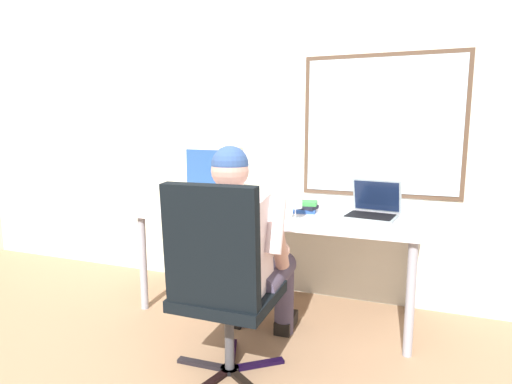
{
  "coord_description": "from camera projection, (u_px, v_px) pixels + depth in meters",
  "views": [
    {
      "loc": [
        1.09,
        -1.06,
        1.29
      ],
      "look_at": [
        0.22,
        1.22,
        0.9
      ],
      "focal_mm": 29.79,
      "sensor_mm": 36.0,
      "label": 1
    }
  ],
  "objects": [
    {
      "name": "crt_monitor",
      "position": [
        214.0,
        173.0,
        2.99
      ],
      "size": [
        0.43,
        0.23,
        0.43
      ],
      "color": "beige",
      "rests_on": "desk"
    },
    {
      "name": "desk",
      "position": [
        276.0,
        220.0,
        2.88
      ],
      "size": [
        1.89,
        0.72,
        0.71
      ],
      "color": "#9394A0",
      "rests_on": "ground"
    },
    {
      "name": "wall_rear",
      "position": [
        270.0,
        125.0,
        3.23
      ],
      "size": [
        5.92,
        0.08,
        2.57
      ],
      "color": "silver",
      "rests_on": "ground"
    },
    {
      "name": "book_stack",
      "position": [
        305.0,
        207.0,
        2.81
      ],
      "size": [
        0.17,
        0.13,
        0.08
      ],
      "color": "#264C9A",
      "rests_on": "desk"
    },
    {
      "name": "laptop",
      "position": [
        373.0,
        207.0,
        2.69
      ],
      "size": [
        0.35,
        0.34,
        0.23
      ],
      "color": "#8A999E",
      "rests_on": "desk"
    },
    {
      "name": "wine_glass",
      "position": [
        295.0,
        204.0,
        2.61
      ],
      "size": [
        0.08,
        0.08,
        0.14
      ],
      "color": "silver",
      "rests_on": "desk"
    },
    {
      "name": "office_chair",
      "position": [
        220.0,
        276.0,
        2.05
      ],
      "size": [
        0.57,
        0.59,
        1.03
      ],
      "color": "black",
      "rests_on": "ground"
    },
    {
      "name": "cd_case",
      "position": [
        254.0,
        213.0,
        2.76
      ],
      "size": [
        0.17,
        0.16,
        0.01
      ],
      "color": "teal",
      "rests_on": "desk"
    },
    {
      "name": "person_seated",
      "position": [
        241.0,
        250.0,
        2.31
      ],
      "size": [
        0.54,
        0.81,
        1.19
      ],
      "color": "#4A4158",
      "rests_on": "ground"
    }
  ]
}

